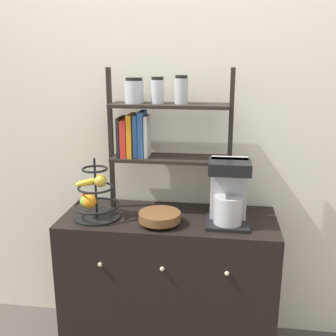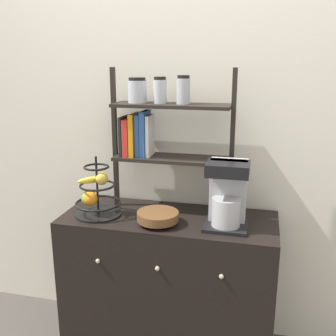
% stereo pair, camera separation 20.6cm
% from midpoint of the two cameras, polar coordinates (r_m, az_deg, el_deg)
% --- Properties ---
extents(wall_back, '(7.00, 0.05, 2.60)m').
position_cam_midpoint_polar(wall_back, '(2.29, -1.56, 6.57)').
color(wall_back, silver).
rests_on(wall_back, ground_plane).
extents(sideboard, '(1.16, 0.48, 0.83)m').
position_cam_midpoint_polar(sideboard, '(2.34, -2.54, -16.54)').
color(sideboard, black).
rests_on(sideboard, ground_plane).
extents(coffee_maker, '(0.22, 0.21, 0.34)m').
position_cam_midpoint_polar(coffee_maker, '(2.02, 5.90, -3.63)').
color(coffee_maker, black).
rests_on(coffee_maker, sideboard).
extents(fruit_stand, '(0.25, 0.25, 0.33)m').
position_cam_midpoint_polar(fruit_stand, '(2.16, -13.46, -4.32)').
color(fruit_stand, black).
rests_on(fruit_stand, sideboard).
extents(wooden_bowl, '(0.22, 0.22, 0.06)m').
position_cam_midpoint_polar(wooden_bowl, '(2.05, -4.12, -7.18)').
color(wooden_bowl, brown).
rests_on(wooden_bowl, sideboard).
extents(shelf_hutch, '(0.68, 0.20, 0.79)m').
position_cam_midpoint_polar(shelf_hutch, '(2.15, -5.02, 6.14)').
color(shelf_hutch, black).
rests_on(shelf_hutch, sideboard).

